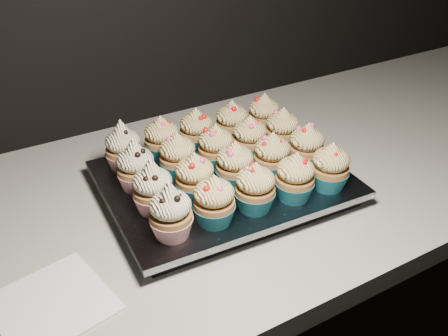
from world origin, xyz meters
The scene contains 25 objects.
cabinet centered at (0.00, 1.70, 0.43)m, with size 2.40×0.60×0.86m, color black.
worktop centered at (0.00, 1.70, 0.88)m, with size 2.44×0.64×0.04m, color beige.
napkin centered at (-0.51, 1.56, 0.90)m, with size 0.14×0.14×0.00m, color white.
baking_tray centered at (-0.19, 1.67, 0.91)m, with size 0.37×0.28×0.02m, color black.
foil_lining centered at (-0.19, 1.67, 0.93)m, with size 0.40×0.31×0.01m, color silver.
cupcake_0 centered at (-0.33, 1.57, 0.97)m, with size 0.06×0.06×0.10m.
cupcake_1 centered at (-0.26, 1.56, 0.97)m, with size 0.06×0.06×0.08m.
cupcake_2 centered at (-0.19, 1.56, 0.97)m, with size 0.06×0.06×0.08m.
cupcake_3 centered at (-0.12, 1.56, 0.97)m, with size 0.06×0.06×0.08m.
cupcake_4 centered at (-0.05, 1.55, 0.97)m, with size 0.06×0.06×0.08m.
cupcake_5 centered at (-0.33, 1.64, 0.97)m, with size 0.06×0.06×0.10m.
cupcake_6 centered at (-0.26, 1.63, 0.97)m, with size 0.06×0.06×0.08m.
cupcake_7 centered at (-0.19, 1.63, 0.97)m, with size 0.06×0.06×0.08m.
cupcake_8 centered at (-0.12, 1.63, 0.97)m, with size 0.06×0.06×0.08m.
cupcake_9 centered at (-0.05, 1.62, 0.97)m, with size 0.06×0.06×0.08m.
cupcake_10 centered at (-0.33, 1.71, 0.97)m, with size 0.06×0.06×0.10m.
cupcake_11 centered at (-0.25, 1.71, 0.97)m, with size 0.06×0.06×0.08m.
cupcake_12 centered at (-0.18, 1.70, 0.97)m, with size 0.06×0.06×0.08m.
cupcake_13 centered at (-0.12, 1.70, 0.97)m, with size 0.06×0.06×0.08m.
cupcake_14 centered at (-0.05, 1.70, 0.97)m, with size 0.06×0.06×0.08m.
cupcake_15 centered at (-0.32, 1.78, 0.97)m, with size 0.06×0.06×0.10m.
cupcake_16 centered at (-0.25, 1.78, 0.97)m, with size 0.06×0.06×0.08m.
cupcake_17 centered at (-0.19, 1.77, 0.97)m, with size 0.06×0.06×0.08m.
cupcake_18 centered at (-0.11, 1.77, 0.97)m, with size 0.06×0.06×0.08m.
cupcake_19 centered at (-0.04, 1.76, 0.97)m, with size 0.06×0.06×0.08m.
Camera 1 is at (-0.55, 1.05, 1.40)m, focal length 40.00 mm.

